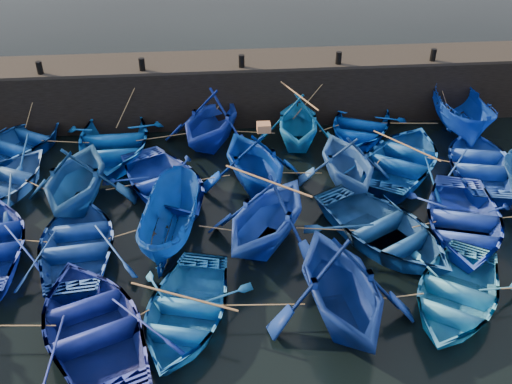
{
  "coord_description": "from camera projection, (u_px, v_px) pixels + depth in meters",
  "views": [
    {
      "loc": [
        -1.45,
        -12.57,
        11.1
      ],
      "look_at": [
        0.0,
        3.2,
        0.7
      ],
      "focal_mm": 40.0,
      "sensor_mm": 36.0,
      "label": 1
    }
  ],
  "objects": [
    {
      "name": "boat_16",
      "position": [
        267.0,
        214.0,
        17.14
      ],
      "size": [
        5.51,
        5.68,
        2.28
      ],
      "primitive_type": "imported",
      "rotation": [
        0.0,
        0.0,
        -0.58
      ],
      "color": "#16399F",
      "rests_on": "ground"
    },
    {
      "name": "boat_21",
      "position": [
        93.0,
        324.0,
        14.23
      ],
      "size": [
        5.29,
        6.07,
        1.05
      ],
      "primitive_type": "imported",
      "rotation": [
        0.0,
        0.0,
        3.54
      ],
      "color": "navy",
      "rests_on": "ground"
    },
    {
      "name": "boat_23",
      "position": [
        341.0,
        284.0,
        14.49
      ],
      "size": [
        4.44,
        4.98,
        2.39
      ],
      "primitive_type": "imported",
      "rotation": [
        0.0,
        0.0,
        0.12
      ],
      "color": "navy",
      "rests_on": "ground"
    },
    {
      "name": "boat_22",
      "position": [
        185.0,
        310.0,
        14.72
      ],
      "size": [
        4.15,
        5.04,
        0.91
      ],
      "primitive_type": "imported",
      "rotation": [
        0.0,
        0.0,
        -0.26
      ],
      "color": "blue",
      "rests_on": "ground"
    },
    {
      "name": "boat_12",
      "position": [
        481.0,
        163.0,
        20.9
      ],
      "size": [
        4.59,
        5.67,
        1.04
      ],
      "primitive_type": "imported",
      "rotation": [
        0.0,
        0.0,
        2.92
      ],
      "color": "blue",
      "rests_on": "ground"
    },
    {
      "name": "bollard_2",
      "position": [
        242.0,
        61.0,
        23.08
      ],
      "size": [
        0.24,
        0.24,
        0.5
      ],
      "primitive_type": "cylinder",
      "color": "black",
      "rests_on": "quay_top"
    },
    {
      "name": "boat_18",
      "position": [
        463.0,
        221.0,
        17.88
      ],
      "size": [
        4.9,
        5.85,
        1.04
      ],
      "primitive_type": "imported",
      "rotation": [
        0.0,
        0.0,
        -0.3
      ],
      "color": "blue",
      "rests_on": "ground"
    },
    {
      "name": "mooring_ropes",
      "position": [
        253.0,
        162.0,
        20.26
      ],
      "size": [
        17.85,
        11.69,
        2.1
      ],
      "color": "tan",
      "rests_on": "ground"
    },
    {
      "name": "boat_7",
      "position": [
        76.0,
        176.0,
        18.93
      ],
      "size": [
        4.29,
        4.82,
        2.31
      ],
      "primitive_type": "imported",
      "rotation": [
        0.0,
        0.0,
        3.02
      ],
      "color": "navy",
      "rests_on": "ground"
    },
    {
      "name": "bollard_0",
      "position": [
        39.0,
        68.0,
        22.47
      ],
      "size": [
        0.24,
        0.24,
        0.5
      ],
      "primitive_type": "cylinder",
      "color": "black",
      "rests_on": "quay_top"
    },
    {
      "name": "boat_10",
      "position": [
        348.0,
        160.0,
        20.05
      ],
      "size": [
        3.81,
        4.29,
        2.07
      ],
      "primitive_type": "imported",
      "rotation": [
        0.0,
        0.0,
        3.25
      ],
      "color": "#204F96",
      "rests_on": "ground"
    },
    {
      "name": "boat_24",
      "position": [
        456.0,
        294.0,
        15.23
      ],
      "size": [
        5.1,
        5.44,
        0.92
      ],
      "primitive_type": "imported",
      "rotation": [
        0.0,
        0.0,
        -0.59
      ],
      "color": "#297DCE",
      "rests_on": "ground"
    },
    {
      "name": "boat_14",
      "position": [
        78.0,
        242.0,
        17.04
      ],
      "size": [
        3.84,
        5.06,
        0.99
      ],
      "primitive_type": "imported",
      "rotation": [
        0.0,
        0.0,
        3.24
      ],
      "color": "#173F93",
      "rests_on": "ground"
    },
    {
      "name": "bollard_1",
      "position": [
        142.0,
        64.0,
        22.78
      ],
      "size": [
        0.24,
        0.24,
        0.5
      ],
      "primitive_type": "cylinder",
      "color": "black",
      "rests_on": "quay_top"
    },
    {
      "name": "boat_0",
      "position": [
        18.0,
        143.0,
        22.23
      ],
      "size": [
        5.58,
        5.98,
        1.01
      ],
      "primitive_type": "imported",
      "rotation": [
        0.0,
        0.0,
        2.56
      ],
      "color": "#0D3F96",
      "rests_on": "ground"
    },
    {
      "name": "quay_top",
      "position": [
        240.0,
        61.0,
        24.0
      ],
      "size": [
        26.0,
        2.5,
        0.12
      ],
      "primitive_type": "cube",
      "color": "black",
      "rests_on": "quay_wall"
    },
    {
      "name": "quay_wall",
      "position": [
        241.0,
        90.0,
        24.72
      ],
      "size": [
        26.0,
        2.5,
        2.5
      ],
      "primitive_type": "cube",
      "color": "black",
      "rests_on": "ground"
    },
    {
      "name": "boat_5",
      "position": [
        461.0,
        113.0,
        23.4
      ],
      "size": [
        2.28,
        5.1,
        1.92
      ],
      "primitive_type": "imported",
      "rotation": [
        0.0,
        0.0,
        -0.08
      ],
      "color": "#072C94",
      "rests_on": "ground"
    },
    {
      "name": "bollard_4",
      "position": [
        433.0,
        55.0,
        23.69
      ],
      "size": [
        0.24,
        0.24,
        0.5
      ],
      "primitive_type": "cylinder",
      "color": "black",
      "rests_on": "quay_top"
    },
    {
      "name": "loose_oars",
      "position": [
        299.0,
        168.0,
        18.44
      ],
      "size": [
        10.25,
        11.53,
        1.43
      ],
      "color": "#99724C",
      "rests_on": "ground"
    },
    {
      "name": "boat_6",
      "position": [
        0.0,
        183.0,
        19.81
      ],
      "size": [
        5.13,
        5.74,
        0.98
      ],
      "primitive_type": "imported",
      "rotation": [
        0.0,
        0.0,
        2.68
      ],
      "color": "#25539C",
      "rests_on": "ground"
    },
    {
      "name": "boat_4",
      "position": [
        360.0,
        125.0,
        23.52
      ],
      "size": [
        5.25,
        5.92,
        1.02
      ],
      "primitive_type": "imported",
      "rotation": [
        0.0,
        0.0,
        -0.43
      ],
      "color": "#003199",
      "rests_on": "ground"
    },
    {
      "name": "boat_17",
      "position": [
        384.0,
        230.0,
        17.5
      ],
      "size": [
        5.69,
        6.23,
        1.06
      ],
      "primitive_type": "imported",
      "rotation": [
        0.0,
        0.0,
        0.52
      ],
      "color": "navy",
      "rests_on": "ground"
    },
    {
      "name": "ground",
      "position": [
        266.0,
        272.0,
        16.66
      ],
      "size": [
        120.0,
        120.0,
        0.0
      ],
      "primitive_type": "plane",
      "color": "black",
      "rests_on": "ground"
    },
    {
      "name": "wooden_crate",
      "position": [
        264.0,
        127.0,
        19.2
      ],
      "size": [
        0.46,
        0.42,
        0.28
      ],
      "primitive_type": "cube",
      "color": "#996643",
      "rests_on": "boat_9"
    },
    {
      "name": "boat_15",
      "position": [
        169.0,
        221.0,
        17.4
      ],
      "size": [
        2.28,
        4.4,
        1.62
      ],
      "primitive_type": "imported",
      "rotation": [
        0.0,
        0.0,
        2.97
      ],
      "color": "navy",
      "rests_on": "ground"
    },
    {
      "name": "boat_1",
      "position": [
        113.0,
        141.0,
        22.18
      ],
      "size": [
        4.32,
        5.88,
        1.19
      ],
      "primitive_type": "imported",
      "rotation": [
        0.0,
        0.0,
        0.04
      ],
      "color": "#06439F",
      "rests_on": "ground"
    },
    {
      "name": "boat_8",
      "position": [
        165.0,
        183.0,
        19.75
      ],
      "size": [
        5.39,
        6.02,
        1.03
      ],
      "primitive_type": "imported",
      "rotation": [
        0.0,
        0.0,
        0.46
      ],
      "color": "#13319D",
      "rests_on": "ground"
    },
    {
      "name": "boat_3",
      "position": [
        298.0,
        121.0,
        22.6
      ],
      "size": [
        3.99,
        4.46,
        2.11
      ],
      "primitive_type": "imported",
      "rotation": [
        0.0,
        0.0,
        -0.14
      ],
      "color": "blue",
      "rests_on": "ground"
    },
    {
      "name": "boat_11",
      "position": [
        404.0,
        159.0,
        21.1
      ],
      "size": [
        6.01,
        6.43,
        1.08
      ],
      "primitive_type": "imported",
      "rotation": [
        0.0,
        0.0,
        2.55
      ],
      "color": "navy",
      "rests_on": "ground"
    },
    {
      "name": "bollard_3",
      "position": [
        339.0,
        58.0,
        23.39
      ],
      "size": [
        0.24,
        0.24,
        0.5
      ],
      "primitive_type": "cylinder",
      "color": "black",
      "rests_on": "quay_top"
    },
    {
      "name": "boat_2",
      "position": [
        211.0,
        119.0,
        22.56
      ],
      "size": [
        5.24,
        5.54,
        2.31
      ],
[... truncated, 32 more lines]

